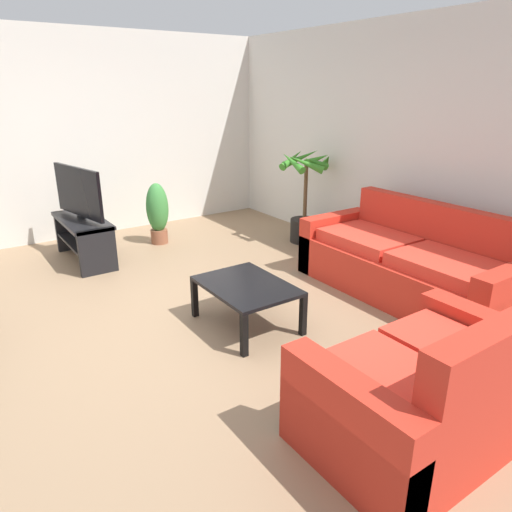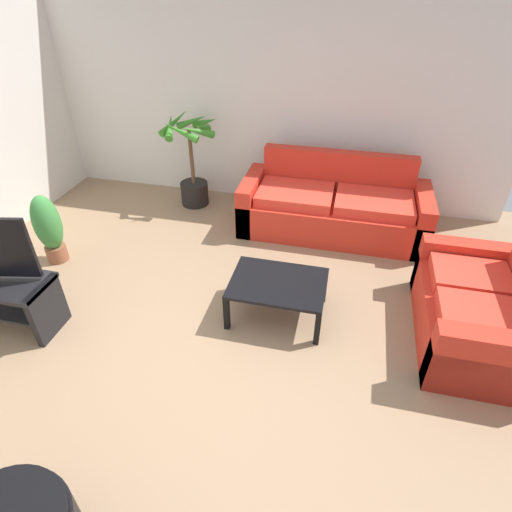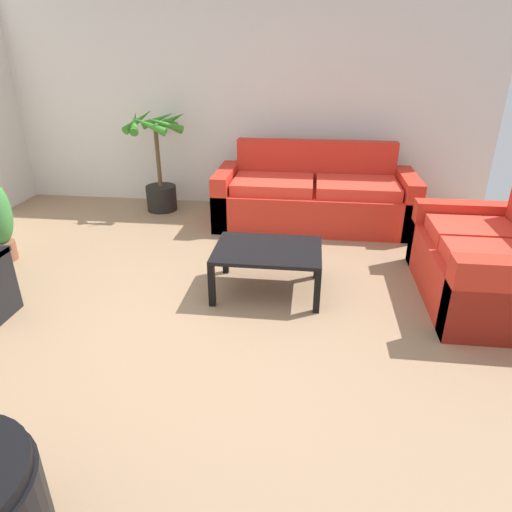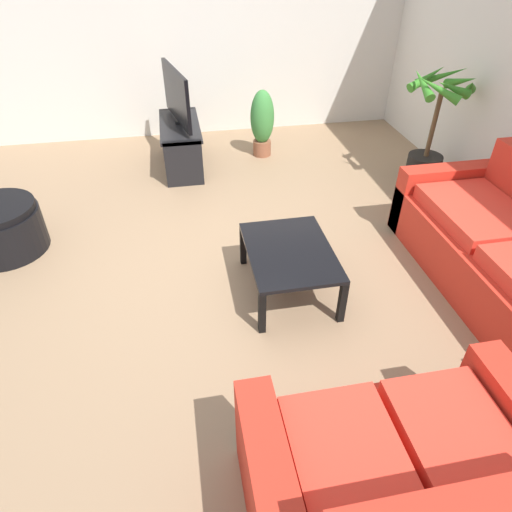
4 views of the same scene
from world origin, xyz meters
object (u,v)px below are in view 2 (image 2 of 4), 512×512
(coffee_table, at_px, (278,286))
(potted_palm, at_px, (192,166))
(couch_main, at_px, (333,208))
(potted_plant_small, at_px, (48,227))
(couch_loveseat, at_px, (480,313))

(coffee_table, xyz_separation_m, potted_palm, (-1.54, 1.94, 0.21))
(couch_main, height_order, potted_plant_small, couch_main)
(potted_plant_small, bearing_deg, coffee_table, -6.69)
(potted_plant_small, bearing_deg, couch_main, 24.92)
(couch_main, height_order, coffee_table, couch_main)
(couch_main, relative_size, couch_loveseat, 1.58)
(coffee_table, bearing_deg, potted_palm, 128.37)
(couch_main, distance_m, potted_palm, 1.94)
(coffee_table, bearing_deg, couch_main, 77.71)
(potted_plant_small, bearing_deg, potted_palm, 57.48)
(couch_loveseat, bearing_deg, potted_plant_small, 177.25)
(coffee_table, distance_m, potted_plant_small, 2.60)
(couch_loveseat, distance_m, coffee_table, 1.76)
(potted_palm, height_order, potted_plant_small, potted_palm)
(coffee_table, relative_size, potted_palm, 0.71)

